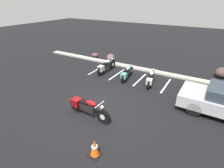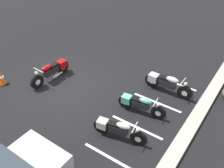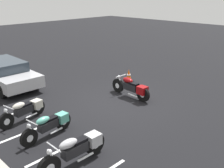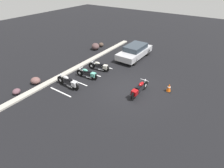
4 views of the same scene
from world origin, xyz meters
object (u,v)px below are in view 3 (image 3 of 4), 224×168
object	(u,v)px
motorcycle_maroon_featured	(132,88)
parked_bike_1	(49,125)
parked_bike_0	(77,149)
car_silver	(5,73)
traffic_cone	(129,76)
parked_bike_2	(25,110)

from	to	relation	value
motorcycle_maroon_featured	parked_bike_1	size ratio (longest dim) A/B	1.12
parked_bike_0	car_silver	xyz separation A→B (m)	(7.46, -1.47, 0.23)
parked_bike_1	car_silver	world-z (taller)	car_silver
motorcycle_maroon_featured	traffic_cone	size ratio (longest dim) A/B	3.37
car_silver	traffic_cone	size ratio (longest dim) A/B	6.69
parked_bike_2	traffic_cone	bearing A→B (deg)	171.95
car_silver	motorcycle_maroon_featured	bearing A→B (deg)	31.59
motorcycle_maroon_featured	car_silver	distance (m)	6.32
parked_bike_1	traffic_cone	xyz separation A→B (m)	(1.80, -5.98, -0.10)
traffic_cone	car_silver	bearing A→B (deg)	50.97
motorcycle_maroon_featured	parked_bike_0	world-z (taller)	motorcycle_maroon_featured
traffic_cone	parked_bike_0	bearing A→B (deg)	119.70
parked_bike_2	car_silver	size ratio (longest dim) A/B	0.45
parked_bike_0	car_silver	world-z (taller)	car_silver
parked_bike_0	car_silver	size ratio (longest dim) A/B	0.50
car_silver	traffic_cone	xyz separation A→B (m)	(-3.89, -4.79, -0.38)
parked_bike_1	motorcycle_maroon_featured	bearing A→B (deg)	176.93
traffic_cone	parked_bike_1	bearing A→B (deg)	106.78
parked_bike_0	parked_bike_2	world-z (taller)	parked_bike_0
parked_bike_2	traffic_cone	size ratio (longest dim) A/B	3.02
parked_bike_0	parked_bike_2	xyz separation A→B (m)	(3.35, -0.28, -0.04)
car_silver	parked_bike_2	bearing A→B (deg)	-15.14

